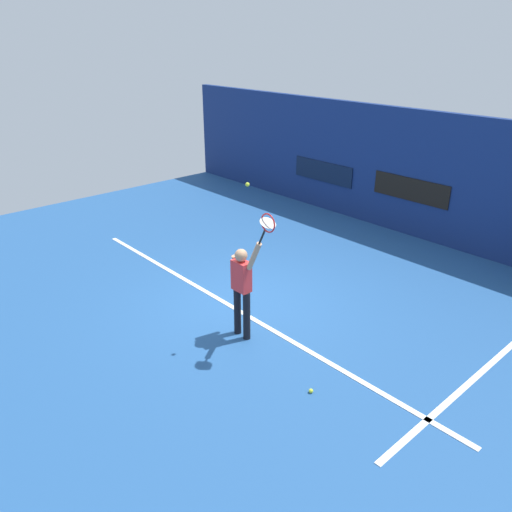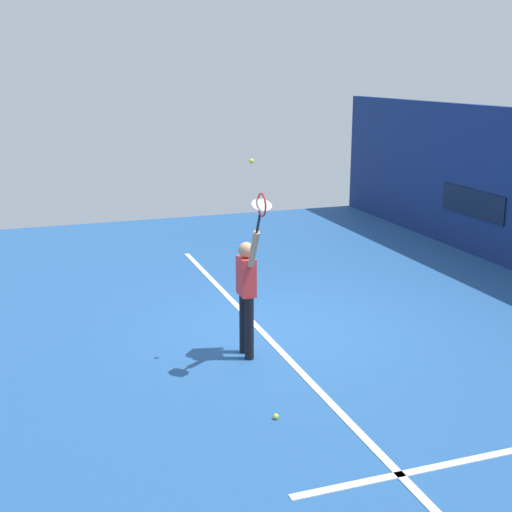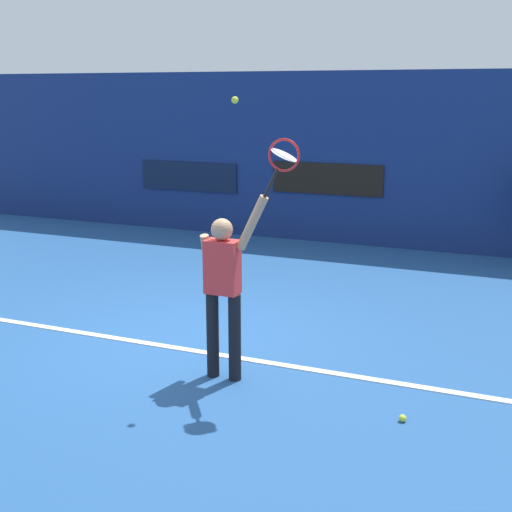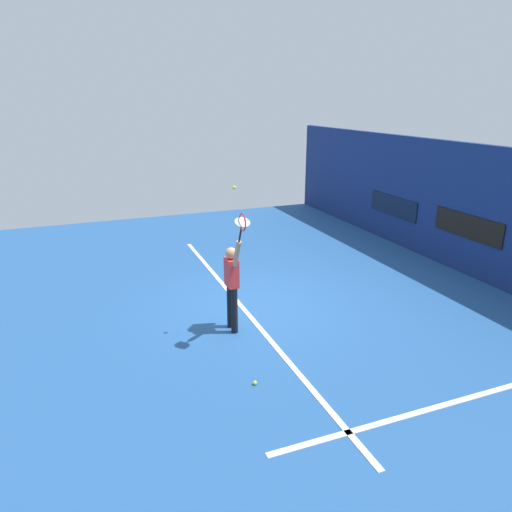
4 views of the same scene
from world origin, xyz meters
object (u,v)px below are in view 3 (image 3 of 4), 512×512
(tennis_player, at_px, (223,285))
(tennis_ball, at_px, (235,100))
(tennis_racket, at_px, (282,158))
(spare_ball, at_px, (403,418))

(tennis_player, height_order, tennis_ball, tennis_ball)
(tennis_racket, distance_m, tennis_ball, 0.72)
(tennis_player, distance_m, spare_ball, 2.15)
(tennis_racket, relative_size, spare_ball, 9.09)
(tennis_ball, bearing_deg, tennis_player, -166.41)
(tennis_ball, relative_size, spare_ball, 1.00)
(tennis_ball, height_order, spare_ball, tennis_ball)
(tennis_player, xyz_separation_m, tennis_racket, (0.62, -0.00, 1.29))
(tennis_player, relative_size, tennis_ball, 28.70)
(tennis_racket, bearing_deg, tennis_ball, 175.94)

